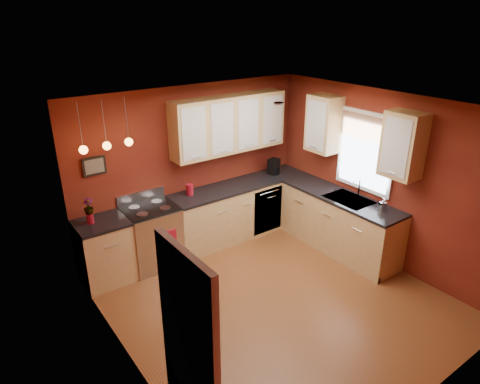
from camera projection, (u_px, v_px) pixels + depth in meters
floor at (275, 300)px, 5.79m from camera, size 4.20×4.20×0.00m
ceiling at (283, 109)px, 4.77m from camera, size 4.00×4.20×0.02m
wall_back at (193, 167)px, 6.84m from camera, size 4.00×0.02×2.60m
wall_front at (437, 298)px, 3.72m from camera, size 4.00×0.02×2.60m
wall_left at (125, 266)px, 4.19m from camera, size 0.02×4.20×2.60m
wall_right at (380, 179)px, 6.37m from camera, size 0.02×4.20×2.60m
base_cabinets_back_left at (105, 253)px, 6.05m from camera, size 0.70×0.60×0.90m
base_cabinets_back_right at (240, 210)px, 7.35m from camera, size 2.54×0.60×0.90m
base_cabinets_right at (339, 224)px, 6.87m from camera, size 0.60×2.10×0.90m
counter_back_left at (101, 223)px, 5.87m from camera, size 0.70×0.62×0.04m
counter_back_right at (240, 185)px, 7.16m from camera, size 2.54×0.62×0.04m
counter_right at (341, 197)px, 6.69m from camera, size 0.62×2.10×0.04m
gas_range at (152, 236)px, 6.44m from camera, size 0.76×0.64×1.11m
dishwasher_front at (268, 210)px, 7.33m from camera, size 0.60×0.02×0.80m
sink at (349, 201)px, 6.58m from camera, size 0.50×0.70×0.33m
window at (366, 149)px, 6.42m from camera, size 0.06×1.02×1.22m
door_left_wall at (190, 360)px, 3.43m from camera, size 0.12×0.82×2.05m
upper_cabinets_back at (229, 124)px, 6.78m from camera, size 2.00×0.35×0.90m
upper_cabinets_right at (360, 134)px, 6.26m from camera, size 0.35×1.95×0.90m
wall_picture at (94, 166)px, 5.85m from camera, size 0.32×0.03×0.26m
pendant_lights at (107, 145)px, 5.52m from camera, size 0.71×0.11×0.66m
red_canister at (190, 190)px, 6.68m from camera, size 0.12×0.12×0.18m
red_vase at (90, 218)px, 5.79m from camera, size 0.09×0.09×0.15m
flowers at (88, 207)px, 5.73m from camera, size 0.16×0.16×0.23m
coffee_maker at (274, 167)px, 7.54m from camera, size 0.23×0.22×0.27m
soap_pump at (383, 204)px, 6.17m from camera, size 0.11×0.11×0.18m
dish_towel at (170, 240)px, 6.25m from camera, size 0.22×0.02×0.30m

